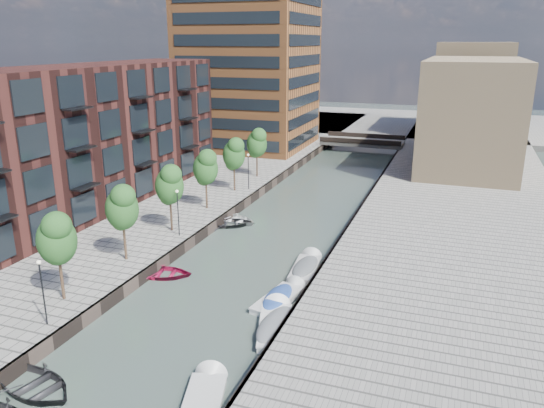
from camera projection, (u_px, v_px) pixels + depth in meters
The scene contains 29 objects.
water at pixel (309, 204), 58.50m from camera, with size 300.00×300.00×0.00m, color #38473F.
quay_left at pixel (47, 173), 69.96m from camera, with size 60.00×140.00×1.00m, color gray.
quay_right at pixel (463, 215), 53.19m from camera, with size 20.00×140.00×1.00m, color gray.
quay_wall_left at pixel (258, 194), 60.32m from camera, with size 0.25×140.00×1.00m, color #332823.
quay_wall_right at pixel (364, 205), 56.38m from camera, with size 0.25×140.00×1.00m, color #332823.
far_closure at pixel (387, 123), 112.32m from camera, with size 80.00×40.00×1.00m, color gray.
apartment_block at pixel (93, 136), 53.60m from camera, with size 8.00×38.00×14.00m, color black.
tower at pixel (250, 49), 81.75m from camera, with size 18.00×18.00×30.00m, color #96562B.
tan_block_near at pixel (471, 113), 70.76m from camera, with size 12.00×25.00×14.00m, color tan.
tan_block_far at pixel (471, 89), 93.85m from camera, with size 12.00×20.00×16.00m, color tan.
bridge at pixel (363, 142), 86.87m from camera, with size 13.00×6.00×1.30m.
tree_1 at pixel (56, 237), 33.59m from camera, with size 2.50×2.50×5.95m.
tree_2 at pixel (122, 206), 39.89m from camera, with size 2.50×2.50×5.95m.
tree_3 at pixel (169, 184), 46.18m from camera, with size 2.50×2.50×5.95m.
tree_4 at pixel (205, 166), 52.48m from camera, with size 2.50×2.50×5.95m.
tree_5 at pixel (234, 153), 58.77m from camera, with size 2.50×2.50×5.95m.
tree_6 at pixel (257, 142), 65.07m from camera, with size 2.50×2.50×5.95m.
lamp_0 at pixel (42, 286), 31.00m from camera, with size 0.24×0.24×4.12m.
lamp_1 at pixel (178, 208), 45.39m from camera, with size 0.24×0.24×4.12m.
lamp_2 at pixel (248, 168), 59.78m from camera, with size 0.24×0.24×4.12m.
sloop_1 at pixel (35, 391), 27.25m from camera, with size 3.68×5.15×1.07m, color black.
sloop_2 at pixel (163, 276), 40.53m from camera, with size 3.30×4.62×0.96m, color maroon.
sloop_3 at pixel (234, 222), 52.59m from camera, with size 3.56×4.99×1.03m, color silver.
sloop_4 at pixel (229, 226), 51.57m from camera, with size 3.47×4.86×1.01m, color black.
motorboat_1 at pixel (276, 323), 33.28m from camera, with size 3.53×6.04×1.91m.
motorboat_2 at pixel (205, 400), 26.37m from camera, with size 3.28×5.63×1.78m.
motorboat_3 at pixel (281, 297), 36.72m from camera, with size 2.63×5.32×1.70m.
motorboat_4 at pixel (306, 267), 41.66m from camera, with size 2.28×5.41×1.76m.
car at pixel (435, 153), 76.67m from camera, with size 1.75×4.36×1.48m, color silver.
Camera 1 is at (15.01, -14.01, 17.22)m, focal length 35.00 mm.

